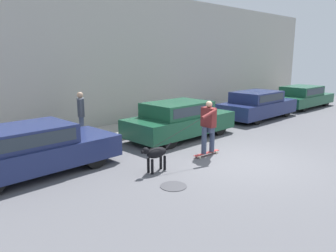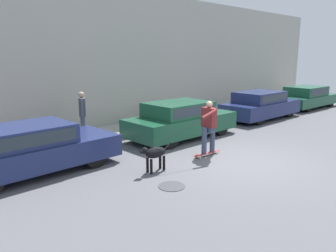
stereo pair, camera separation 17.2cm
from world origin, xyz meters
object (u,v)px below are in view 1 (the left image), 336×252
Objects in this scene: parked_car_0 at (32,150)px; parked_car_3 at (302,97)px; parked_car_1 at (180,120)px; pedestrian_with_bag at (81,114)px; dog at (156,154)px; skateboarder at (208,125)px; parked_car_2 at (258,105)px.

parked_car_0 reaches higher than parked_car_3.
pedestrian_with_bag is (-2.96, 1.69, 0.38)m from parked_car_1.
dog is at bearing -63.20° from pedestrian_with_bag.
pedestrian_with_bag reaches higher than skateboarder.
skateboarder is at bearing -161.18° from parked_car_2.
pedestrian_with_bag is at bearing 174.70° from parked_car_3.
pedestrian_with_bag is (0.05, 3.73, 0.55)m from dog.
parked_car_2 is 4.29× the size of dog.
parked_car_0 reaches higher than dog.
parked_car_1 is at bearing -145.45° from dog.
parked_car_1 is 0.95× the size of parked_car_3.
parked_car_3 reaches higher than dog.
parked_car_0 is 0.99× the size of parked_car_2.
skateboarder reaches higher than parked_car_3.
dog is 2.10m from skateboarder.
pedestrian_with_bag reaches higher than parked_car_3.
skateboarder is at bearing -27.00° from parked_car_0.
skateboarder is at bearing -167.34° from parked_car_3.
dog is (-8.30, -2.04, -0.16)m from parked_car_2.
parked_car_1 is (5.31, 0.00, 0.03)m from parked_car_0.
parked_car_1 is at bearing -179.48° from parked_car_2.
skateboarder is at bearing -114.81° from parked_car_1.
pedestrian_with_bag is at bearing 34.11° from parked_car_0.
dog is at bearing -145.90° from parked_car_1.
skateboarder is (4.36, -2.07, 0.31)m from parked_car_0.
parked_car_1 is 1.48× the size of skateboarder.
skateboarder is (-6.26, -2.07, 0.29)m from parked_car_2.
parked_car_3 is (15.42, 0.00, -0.02)m from parked_car_0.
parked_car_3 is at bearing 0.53° from parked_car_2.
dog is (-3.00, -2.04, -0.18)m from parked_car_1.
parked_car_2 reaches higher than parked_car_3.
parked_car_3 is 13.19m from pedestrian_with_bag.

